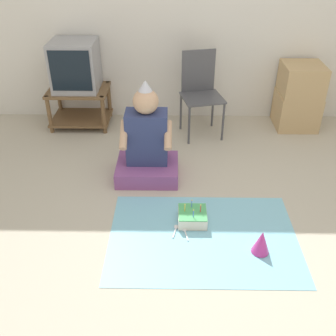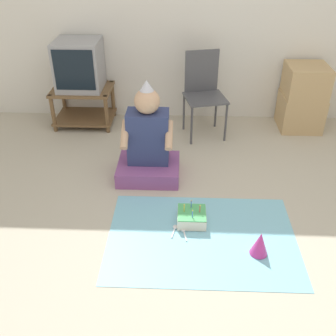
{
  "view_description": "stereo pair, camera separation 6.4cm",
  "coord_description": "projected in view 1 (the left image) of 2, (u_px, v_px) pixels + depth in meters",
  "views": [
    {
      "loc": [
        -0.31,
        -2.21,
        2.02
      ],
      "look_at": [
        -0.35,
        0.4,
        0.35
      ],
      "focal_mm": 42.0,
      "sensor_mm": 36.0,
      "label": 1
    },
    {
      "loc": [
        -0.25,
        -2.21,
        2.02
      ],
      "look_at": [
        -0.35,
        0.4,
        0.35
      ],
      "focal_mm": 42.0,
      "sensor_mm": 36.0,
      "label": 2
    }
  ],
  "objects": [
    {
      "name": "cardboard_box_stack",
      "position": [
        299.0,
        97.0,
        4.32
      ],
      "size": [
        0.45,
        0.44,
        0.71
      ],
      "color": "tan",
      "rests_on": "ground_plane"
    },
    {
      "name": "tv",
      "position": [
        75.0,
        65.0,
        4.18
      ],
      "size": [
        0.47,
        0.46,
        0.52
      ],
      "color": "#99999E",
      "rests_on": "tv_stand"
    },
    {
      "name": "ground_plane",
      "position": [
        214.0,
        236.0,
        2.94
      ],
      "size": [
        16.0,
        16.0,
        0.0
      ],
      "primitive_type": "plane",
      "color": "#BCB29E"
    },
    {
      "name": "party_hat_blue",
      "position": [
        261.0,
        242.0,
        2.75
      ],
      "size": [
        0.13,
        0.13,
        0.18
      ],
      "color": "#CC338C",
      "rests_on": "party_cloth"
    },
    {
      "name": "wall_back",
      "position": [
        204.0,
        2.0,
        4.07
      ],
      "size": [
        6.4,
        0.06,
        2.55
      ],
      "color": "silver",
      "rests_on": "ground_plane"
    },
    {
      "name": "plastic_spoon_far",
      "position": [
        185.0,
        231.0,
        2.98
      ],
      "size": [
        0.05,
        0.14,
        0.01
      ],
      "color": "white",
      "rests_on": "party_cloth"
    },
    {
      "name": "folding_chair",
      "position": [
        200.0,
        88.0,
        4.12
      ],
      "size": [
        0.49,
        0.47,
        0.88
      ],
      "color": "#4C4C51",
      "rests_on": "ground_plane"
    },
    {
      "name": "person_seated",
      "position": [
        147.0,
        146.0,
        3.49
      ],
      "size": [
        0.56,
        0.46,
        0.9
      ],
      "color": "#8C4C8C",
      "rests_on": "ground_plane"
    },
    {
      "name": "tv_stand",
      "position": [
        80.0,
        103.0,
        4.41
      ],
      "size": [
        0.65,
        0.5,
        0.43
      ],
      "color": "brown",
      "rests_on": "ground_plane"
    },
    {
      "name": "plastic_spoon_near",
      "position": [
        176.0,
        228.0,
        3.0
      ],
      "size": [
        0.05,
        0.14,
        0.01
      ],
      "color": "white",
      "rests_on": "party_cloth"
    },
    {
      "name": "birthday_cake",
      "position": [
        192.0,
        217.0,
        3.05
      ],
      "size": [
        0.22,
        0.22,
        0.16
      ],
      "color": "#F4E0C6",
      "rests_on": "party_cloth"
    },
    {
      "name": "party_cloth",
      "position": [
        203.0,
        237.0,
        2.93
      ],
      "size": [
        1.4,
        0.98,
        0.01
      ],
      "color": "#7FC6E0",
      "rests_on": "ground_plane"
    }
  ]
}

